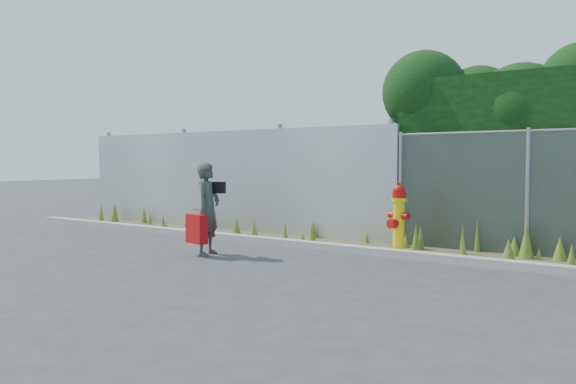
# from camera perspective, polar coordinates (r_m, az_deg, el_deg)

# --- Properties ---
(ground) EXTENTS (80.00, 80.00, 0.00)m
(ground) POSITION_cam_1_polar(r_m,az_deg,el_deg) (8.36, -3.82, -7.34)
(ground) COLOR #3A3A3C
(ground) RESTS_ON ground
(curb) EXTENTS (16.00, 0.22, 0.12)m
(curb) POSITION_cam_1_polar(r_m,az_deg,el_deg) (9.80, 2.79, -5.45)
(curb) COLOR #A7A197
(curb) RESTS_ON ground
(weed_strip) EXTENTS (16.00, 1.31, 0.55)m
(weed_strip) POSITION_cam_1_polar(r_m,az_deg,el_deg) (10.25, 6.20, -4.68)
(weed_strip) COLOR #4E472C
(weed_strip) RESTS_ON ground
(corrugated_fence) EXTENTS (8.50, 0.21, 2.30)m
(corrugated_fence) POSITION_cam_1_polar(r_m,az_deg,el_deg) (12.62, -6.84, 1.18)
(corrugated_fence) COLOR #B8BAC0
(corrugated_fence) RESTS_ON ground
(fire_hydrant) EXTENTS (0.39, 0.35, 1.17)m
(fire_hydrant) POSITION_cam_1_polar(r_m,az_deg,el_deg) (9.29, 11.16, -2.80)
(fire_hydrant) COLOR yellow
(fire_hydrant) RESTS_ON ground
(woman) EXTENTS (0.49, 0.62, 1.50)m
(woman) POSITION_cam_1_polar(r_m,az_deg,el_deg) (9.18, -8.14, -1.71)
(woman) COLOR #0F6353
(woman) RESTS_ON ground
(red_tote_bag) EXTENTS (0.42, 0.15, 0.55)m
(red_tote_bag) POSITION_cam_1_polar(r_m,az_deg,el_deg) (9.10, -9.27, -3.71)
(red_tote_bag) COLOR #B00F0A
(black_shoulder_bag) EXTENTS (0.25, 0.10, 0.19)m
(black_shoulder_bag) POSITION_cam_1_polar(r_m,az_deg,el_deg) (9.16, -7.17, 0.45)
(black_shoulder_bag) COLOR black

